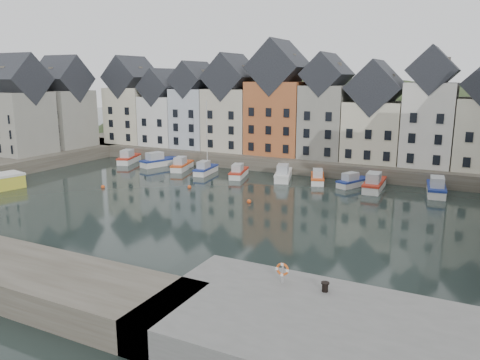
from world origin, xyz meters
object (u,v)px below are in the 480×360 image
Objects in this scene: boat_d at (205,169)px; mooring_bollard at (325,286)px; life_ring_post at (282,270)px; boat_a at (129,158)px.

boat_d is 19.49× the size of mooring_bollard.
life_ring_post reaches higher than mooring_bollard.
boat_a is 55.29m from life_ring_post.
boat_a is 0.63× the size of boat_d.
boat_a is 16.26m from boat_d.
boat_a is 57.19m from mooring_bollard.
life_ring_post is at bearing -60.67° from boat_d.
life_ring_post is at bearing -58.86° from boat_a.
mooring_bollard is (44.47, -35.93, 1.56)m from boat_a.
boat_a is at bearing 139.28° from life_ring_post.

